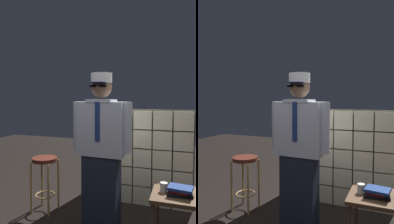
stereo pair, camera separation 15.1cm
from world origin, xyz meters
The scene contains 6 objects.
glass_block_wall centered at (0.00, 1.15, 0.68)m, with size 1.68×0.10×1.40m.
standing_person centered at (-0.21, 0.32, 0.95)m, with size 0.73×0.32×1.83m.
bar_stool centered at (-1.09, 0.49, 0.55)m, with size 0.34×0.34×0.74m.
side_table centered at (0.64, 0.25, 0.49)m, with size 0.52×0.52×0.57m.
book_stack centered at (0.66, 0.21, 0.61)m, with size 0.27×0.23×0.09m.
coffee_mug centered at (0.50, 0.26, 0.61)m, with size 0.13×0.08×0.09m.
Camera 1 is at (0.67, -2.29, 1.55)m, focal length 38.40 mm.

